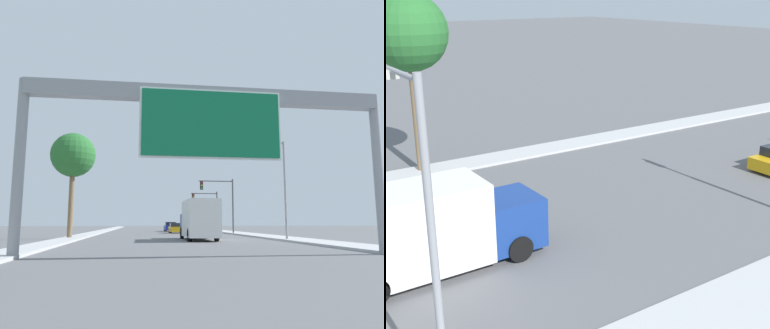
{
  "view_description": "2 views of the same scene",
  "coord_description": "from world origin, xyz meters",
  "views": [
    {
      "loc": [
        -3.09,
        1.61,
        1.48
      ],
      "look_at": [
        0.0,
        24.15,
        4.99
      ],
      "focal_mm": 35.0,
      "sensor_mm": 36.0,
      "label": 1
    },
    {
      "loc": [
        18.68,
        27.54,
        9.6
      ],
      "look_at": [
        -0.09,
        40.47,
        2.13
      ],
      "focal_mm": 50.0,
      "sensor_mm": 36.0,
      "label": 2
    }
  ],
  "objects": [
    {
      "name": "palm_tree_background",
      "position": [
        -9.27,
        36.3,
        7.45
      ],
      "size": [
        4.01,
        4.01,
        9.54
      ],
      "color": "brown",
      "rests_on": "ground"
    },
    {
      "name": "median_strip_left",
      "position": [
        -9.0,
        60.0,
        0.07
      ],
      "size": [
        2.0,
        120.0,
        0.15
      ],
      "color": "#B8B8B8",
      "rests_on": "ground"
    },
    {
      "name": "street_lamp_right",
      "position": [
        8.32,
        30.78,
        4.79
      ],
      "size": [
        2.32,
        0.28,
        8.12
      ],
      "color": "gray",
      "rests_on": "ground"
    },
    {
      "name": "truck_box_primary",
      "position": [
        1.75,
        32.78,
        1.65
      ],
      "size": [
        2.41,
        7.9,
        3.26
      ],
      "color": "navy",
      "rests_on": "ground"
    }
  ]
}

